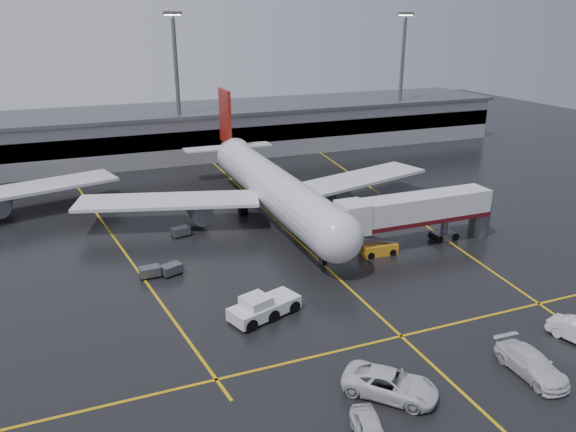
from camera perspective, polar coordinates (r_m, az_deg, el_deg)
name	(u,v)px	position (r m, az deg, el deg)	size (l,w,h in m)	color
ground	(298,241)	(64.26, 1.00, -2.57)	(220.00, 220.00, 0.00)	black
apron_line_centre	(298,241)	(64.26, 1.00, -2.56)	(0.25, 90.00, 0.02)	gold
apron_line_stop	(401,336)	(46.95, 11.63, -12.08)	(60.00, 0.25, 0.02)	gold
apron_line_left	(112,235)	(69.32, -17.78, -1.84)	(0.25, 70.00, 0.02)	gold
apron_line_right	(386,198)	(80.47, 10.13, 1.82)	(0.25, 70.00, 0.02)	gold
terminal	(201,130)	(107.16, -9.02, 8.78)	(122.00, 19.00, 8.60)	gray
light_mast_mid	(177,80)	(98.93, -11.43, 13.68)	(3.00, 1.20, 25.45)	#595B60
light_mast_right	(402,71)	(115.89, 11.71, 14.52)	(3.00, 1.20, 25.45)	#595B60
main_airliner	(269,184)	(71.39, -1.98, 3.33)	(48.80, 45.60, 14.10)	silver
jet_bridge	(416,212)	(63.39, 13.10, 0.37)	(19.90, 3.40, 6.05)	silver
pushback_tractor	(263,308)	(48.27, -2.62, -9.45)	(6.88, 4.56, 2.28)	silver
belt_loader	(379,249)	(61.23, 9.37, -3.39)	(4.06, 2.05, 2.52)	orange
service_van_a	(390,384)	(40.02, 10.53, -16.71)	(3.00, 6.50, 1.81)	silver
service_van_b	(531,364)	(44.96, 23.88, -13.81)	(2.46, 6.04, 1.75)	silver
service_van_d	(371,431)	(36.40, 8.54, -21.17)	(1.81, 4.51, 1.54)	silver
baggage_cart_a	(171,269)	(56.99, -11.99, -5.39)	(2.34, 1.95, 1.12)	#595B60
baggage_cart_b	(150,271)	(56.97, -14.10, -5.58)	(2.04, 1.36, 1.12)	#595B60
baggage_cart_c	(181,231)	(66.56, -11.06, -1.56)	(2.26, 1.75, 1.12)	#595B60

